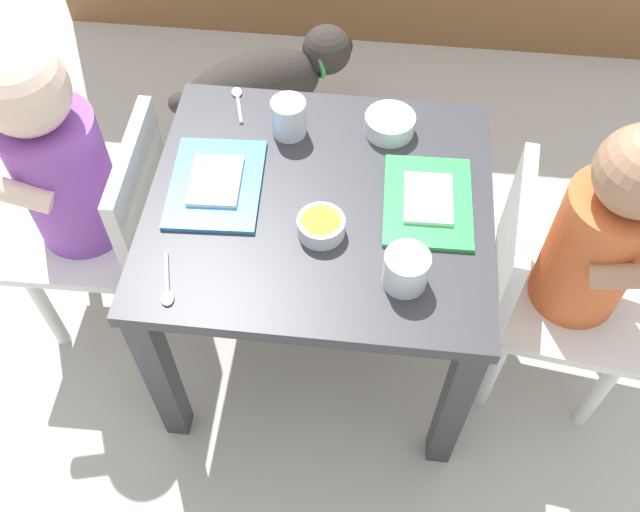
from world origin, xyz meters
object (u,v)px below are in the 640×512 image
cereal_bowl_right_side (390,123)px  seated_child_left (69,173)px  food_tray_left (216,183)px  veggie_bowl_far (321,226)px  dining_table (320,230)px  spoon_by_left_tray (167,285)px  water_cup_right (289,119)px  spoon_by_right_tray (238,101)px  dog (261,89)px  water_cup_left (406,271)px  food_tray_right (428,201)px  seated_child_right (588,246)px

cereal_bowl_right_side → seated_child_left: bearing=-165.4°
food_tray_left → veggie_bowl_far: size_ratio=2.77×
dining_table → spoon_by_left_tray: (-0.21, -0.20, 0.09)m
water_cup_right → spoon_by_right_tray: 0.13m
dog → water_cup_left: 0.83m
dog → veggie_bowl_far: bearing=-70.8°
dining_table → water_cup_left: (0.15, -0.15, 0.11)m
food_tray_right → water_cup_left: bearing=-101.5°
water_cup_right → seated_child_right: bearing=-18.9°
dog → water_cup_left: (0.35, -0.70, 0.28)m
spoon_by_left_tray → water_cup_right: bearing=68.2°
seated_child_left → veggie_bowl_far: 0.47m
seated_child_right → water_cup_right: seated_child_right is taller
water_cup_right → water_cup_left: bearing=-54.2°
spoon_by_right_tray → water_cup_right: bearing=-32.7°
seated_child_left → seated_child_right: size_ratio=1.02×
dining_table → dog: dining_table is taller
food_tray_left → veggie_bowl_far: (0.19, -0.08, 0.01)m
water_cup_left → veggie_bowl_far: 0.16m
food_tray_left → veggie_bowl_far: 0.21m
water_cup_left → cereal_bowl_right_side: water_cup_left is taller
seated_child_right → food_tray_left: (-0.63, 0.04, 0.04)m
seated_child_left → water_cup_left: seated_child_left is taller
food_tray_left → water_cup_left: 0.36m
cereal_bowl_right_side → spoon_by_right_tray: (-0.29, 0.05, -0.02)m
water_cup_right → spoon_by_right_tray: size_ratio=0.70×
dog → spoon_by_right_tray: bearing=-85.2°
cereal_bowl_right_side → spoon_by_left_tray: bearing=-130.5°
cereal_bowl_right_side → veggie_bowl_far: cereal_bowl_right_side is taller
water_cup_left → veggie_bowl_far: size_ratio=0.91×
dining_table → veggie_bowl_far: size_ratio=7.49×
seated_child_left → water_cup_left: size_ratio=9.98×
water_cup_right → food_tray_left: bearing=-126.8°
food_tray_left → water_cup_right: size_ratio=3.09×
dog → water_cup_right: (0.13, -0.40, 0.28)m
food_tray_left → water_cup_left: water_cup_left is taller
seated_child_left → spoon_by_left_tray: seated_child_left is taller
seated_child_right → spoon_by_left_tray: 0.69m
dog → veggie_bowl_far: size_ratio=5.66×
seated_child_left → seated_child_right: seated_child_left is taller
water_cup_left → spoon_by_left_tray: water_cup_left is taller
water_cup_left → food_tray_left: bearing=153.6°
seated_child_right → dog: seated_child_right is taller
spoon_by_left_tray → spoon_by_right_tray: (0.03, 0.42, 0.00)m
dining_table → food_tray_right: food_tray_right is taller
spoon_by_left_tray → cereal_bowl_right_side: bearing=49.5°
food_tray_left → veggie_bowl_far: veggie_bowl_far is taller
veggie_bowl_far → food_tray_right: bearing=25.5°
water_cup_right → spoon_by_left_tray: size_ratio=0.70×
seated_child_left → water_cup_left: 0.63m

